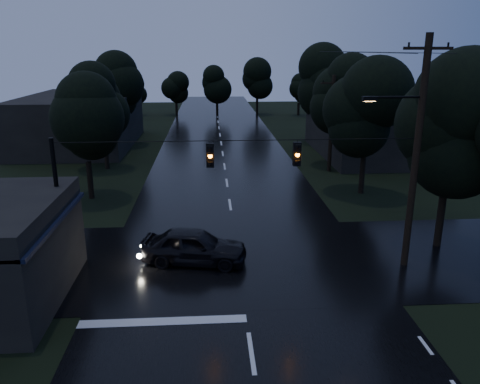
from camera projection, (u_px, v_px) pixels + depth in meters
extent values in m
cube|color=black|center=(225.00, 167.00, 38.88)|extent=(12.00, 120.00, 0.02)
cube|color=black|center=(238.00, 260.00, 21.71)|extent=(60.00, 9.00, 0.02)
cube|color=black|center=(56.00, 221.00, 17.46)|extent=(0.30, 7.00, 0.15)
cylinder|color=black|center=(27.00, 304.00, 15.09)|extent=(0.10, 0.10, 3.00)
cylinder|color=black|center=(77.00, 234.00, 20.81)|extent=(0.10, 0.10, 3.00)
cube|color=#FFC066|center=(44.00, 256.00, 16.24)|extent=(0.06, 1.60, 0.50)
cube|color=#FFC066|center=(66.00, 227.00, 18.81)|extent=(0.06, 1.20, 0.50)
cube|color=black|center=(375.00, 131.00, 42.94)|extent=(10.00, 14.00, 4.40)
cube|color=black|center=(81.00, 121.00, 46.80)|extent=(10.00, 16.00, 5.00)
cylinder|color=black|center=(416.00, 157.00, 19.76)|extent=(0.30, 0.30, 10.00)
cube|color=black|center=(428.00, 48.00, 18.48)|extent=(2.00, 0.12, 0.12)
cylinder|color=black|center=(396.00, 97.00, 18.96)|extent=(2.20, 0.10, 0.10)
cube|color=black|center=(370.00, 99.00, 18.91)|extent=(0.60, 0.25, 0.18)
cube|color=#FFB266|center=(370.00, 101.00, 18.94)|extent=(0.45, 0.18, 0.03)
cylinder|color=black|center=(331.00, 124.00, 36.40)|extent=(0.30, 0.30, 7.50)
cube|color=black|center=(334.00, 83.00, 35.48)|extent=(2.00, 0.12, 0.12)
cylinder|color=black|center=(59.00, 209.00, 19.40)|extent=(0.18, 0.18, 6.00)
cylinder|color=black|center=(239.00, 140.00, 19.05)|extent=(15.00, 0.03, 0.03)
cube|color=black|center=(210.00, 155.00, 19.15)|extent=(0.32, 0.25, 1.00)
sphere|color=orange|center=(210.00, 156.00, 19.01)|extent=(0.18, 0.18, 0.18)
cube|color=black|center=(297.00, 154.00, 19.38)|extent=(0.32, 0.25, 1.00)
sphere|color=orange|center=(298.00, 155.00, 19.24)|extent=(0.18, 0.18, 0.18)
cylinder|color=black|center=(440.00, 219.00, 22.88)|extent=(0.36, 0.36, 2.80)
sphere|color=black|center=(449.00, 151.00, 21.89)|extent=(4.48, 4.48, 4.48)
sphere|color=black|center=(453.00, 125.00, 21.54)|extent=(4.48, 4.48, 4.48)
sphere|color=black|center=(456.00, 99.00, 21.19)|extent=(4.48, 4.48, 4.48)
cylinder|color=black|center=(90.00, 180.00, 30.32)|extent=(0.36, 0.36, 2.45)
sphere|color=black|center=(86.00, 135.00, 29.45)|extent=(3.92, 3.92, 3.92)
sphere|color=black|center=(84.00, 118.00, 29.14)|extent=(3.92, 3.92, 3.92)
sphere|color=black|center=(82.00, 101.00, 28.83)|extent=(3.92, 3.92, 3.92)
cylinder|color=black|center=(106.00, 153.00, 37.89)|extent=(0.36, 0.36, 2.62)
sphere|color=black|center=(103.00, 113.00, 36.96)|extent=(4.20, 4.20, 4.20)
sphere|color=black|center=(102.00, 99.00, 36.63)|extent=(4.20, 4.20, 4.20)
sphere|color=black|center=(100.00, 84.00, 36.30)|extent=(4.20, 4.20, 4.20)
cylinder|color=black|center=(121.00, 131.00, 47.37)|extent=(0.36, 0.36, 2.80)
sphere|color=black|center=(118.00, 97.00, 46.37)|extent=(4.48, 4.48, 4.48)
sphere|color=black|center=(117.00, 85.00, 46.02)|extent=(4.48, 4.48, 4.48)
sphere|color=black|center=(116.00, 72.00, 45.67)|extent=(4.48, 4.48, 4.48)
cylinder|color=black|center=(362.00, 174.00, 31.43)|extent=(0.36, 0.36, 2.62)
sphere|color=black|center=(366.00, 127.00, 30.50)|extent=(4.20, 4.20, 4.20)
sphere|color=black|center=(367.00, 110.00, 30.17)|extent=(4.20, 4.20, 4.20)
sphere|color=black|center=(369.00, 92.00, 29.84)|extent=(4.20, 4.20, 4.20)
cylinder|color=black|center=(339.00, 149.00, 39.08)|extent=(0.36, 0.36, 2.80)
sphere|color=black|center=(342.00, 108.00, 38.08)|extent=(4.48, 4.48, 4.48)
sphere|color=black|center=(343.00, 93.00, 37.73)|extent=(4.48, 4.48, 4.48)
sphere|color=black|center=(344.00, 77.00, 37.38)|extent=(4.48, 4.48, 4.48)
cylinder|color=black|center=(319.00, 128.00, 48.63)|extent=(0.36, 0.36, 2.97)
sphere|color=black|center=(321.00, 93.00, 47.57)|extent=(4.76, 4.76, 4.76)
sphere|color=black|center=(321.00, 80.00, 47.20)|extent=(4.76, 4.76, 4.76)
sphere|color=black|center=(322.00, 67.00, 46.83)|extent=(4.76, 4.76, 4.76)
imported|color=black|center=(194.00, 246.00, 21.19)|extent=(5.02, 2.73, 1.62)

